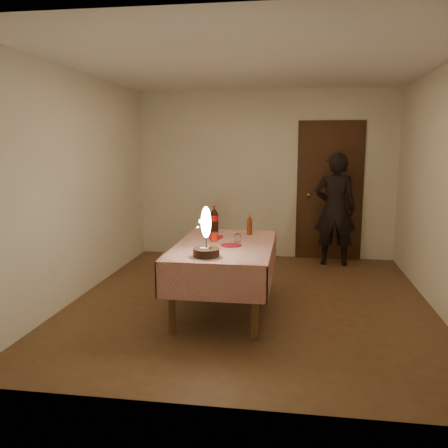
% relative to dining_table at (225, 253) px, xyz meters
% --- Properties ---
extents(ground, '(4.00, 4.50, 0.01)m').
position_rel_dining_table_xyz_m(ground, '(0.25, 0.33, -0.63)').
color(ground, brown).
rests_on(ground, ground).
extents(room_shell, '(4.04, 4.54, 2.62)m').
position_rel_dining_table_xyz_m(room_shell, '(0.28, 0.40, 1.02)').
color(room_shell, silver).
rests_on(room_shell, ground).
extents(dining_table, '(1.02, 1.72, 0.73)m').
position_rel_dining_table_xyz_m(dining_table, '(0.00, 0.00, 0.00)').
color(dining_table, brown).
rests_on(dining_table, ground).
extents(birthday_cake, '(0.31, 0.31, 0.48)m').
position_rel_dining_table_xyz_m(birthday_cake, '(-0.08, -0.62, 0.23)').
color(birthday_cake, white).
rests_on(birthday_cake, dining_table).
extents(red_plate, '(0.22, 0.22, 0.01)m').
position_rel_dining_table_xyz_m(red_plate, '(0.08, -0.08, 0.10)').
color(red_plate, '#AB0B25').
rests_on(red_plate, dining_table).
extents(red_cup, '(0.08, 0.08, 0.10)m').
position_rel_dining_table_xyz_m(red_cup, '(-0.13, 0.11, 0.15)').
color(red_cup, '#B41B0C').
rests_on(red_cup, dining_table).
extents(clear_cup, '(0.07, 0.07, 0.09)m').
position_rel_dining_table_xyz_m(clear_cup, '(0.12, 0.11, 0.14)').
color(clear_cup, white).
rests_on(clear_cup, dining_table).
extents(napkin_stack, '(0.15, 0.15, 0.02)m').
position_rel_dining_table_xyz_m(napkin_stack, '(-0.15, 0.29, 0.11)').
color(napkin_stack, red).
rests_on(napkin_stack, dining_table).
extents(cola_bottle, '(0.10, 0.10, 0.32)m').
position_rel_dining_table_xyz_m(cola_bottle, '(-0.23, 0.66, 0.25)').
color(cola_bottle, black).
rests_on(cola_bottle, dining_table).
extents(amber_bottle_right, '(0.06, 0.06, 0.25)m').
position_rel_dining_table_xyz_m(amber_bottle_right, '(0.21, 0.55, 0.22)').
color(amber_bottle_right, '#5F2810').
rests_on(amber_bottle_right, dining_table).
extents(photographer, '(0.62, 0.46, 1.66)m').
position_rel_dining_table_xyz_m(photographer, '(1.31, 2.18, 0.20)').
color(photographer, black).
rests_on(photographer, ground).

